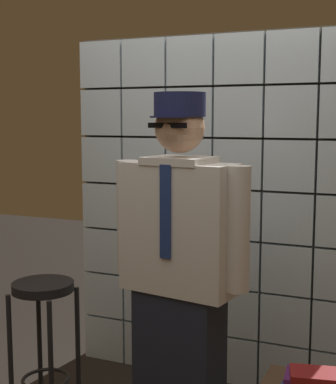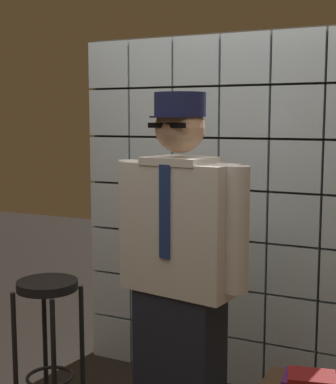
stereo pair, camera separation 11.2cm
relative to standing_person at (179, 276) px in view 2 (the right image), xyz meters
The scene contains 3 objects.
glass_block_wall 0.96m from the standing_person, 98.48° to the left, with size 1.93×0.10×2.25m.
standing_person is the anchor object (origin of this frame).
bar_stool 0.91m from the standing_person, behind, with size 0.34×0.34×0.80m.
Camera 2 is at (1.24, -1.95, 1.70)m, focal length 52.95 mm.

